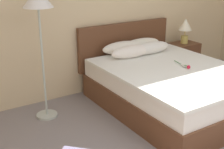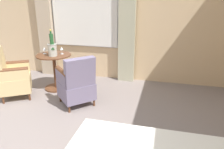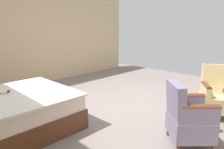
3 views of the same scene
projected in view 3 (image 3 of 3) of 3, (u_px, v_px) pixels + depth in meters
The scene contains 4 objects.
ground_plane at pixel (120, 107), 4.27m from camera, with size 8.09×8.09×0.00m, color gray.
wall_far_side at pixel (43, 31), 6.05m from camera, with size 0.12×6.71×3.11m.
armchair_by_window at pixel (187, 117), 2.84m from camera, with size 0.79×0.79×0.92m.
armchair_facing_bed at pixel (218, 95), 3.75m from camera, with size 0.77×0.78×0.98m.
Camera 3 is at (-2.65, 3.00, 1.65)m, focal length 32.00 mm.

